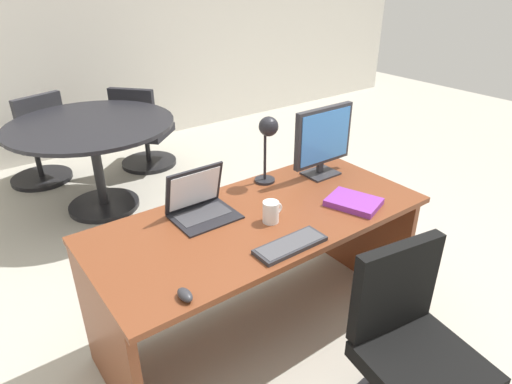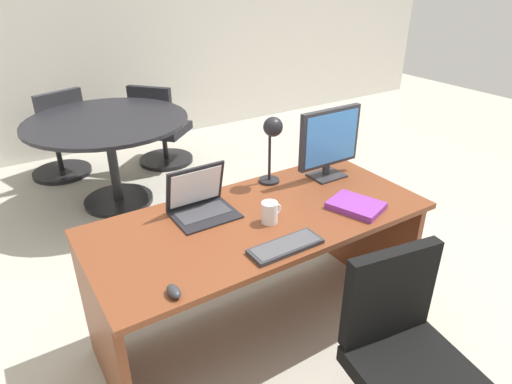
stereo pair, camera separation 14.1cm
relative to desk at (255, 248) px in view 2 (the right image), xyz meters
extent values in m
plane|color=#B7B2A3|center=(0.00, 1.45, -0.52)|extent=(12.00, 12.00, 0.00)
cube|color=silver|center=(0.00, 3.33, 0.88)|extent=(10.00, 0.10, 2.80)
cube|color=brown|center=(0.00, -0.05, 0.21)|extent=(1.74, 0.80, 0.03)
cube|color=brown|center=(-0.85, -0.05, -0.16)|extent=(0.04, 0.70, 0.71)
cube|color=brown|center=(0.85, -0.05, -0.16)|extent=(0.04, 0.70, 0.71)
cube|color=brown|center=(0.00, 0.24, -0.13)|extent=(1.53, 0.02, 0.50)
cube|color=#2D2D33|center=(0.60, 0.13, 0.23)|extent=(0.20, 0.16, 0.01)
cube|color=#2D2D33|center=(0.60, 0.14, 0.27)|extent=(0.04, 0.02, 0.07)
cube|color=#2D2D33|center=(0.60, 0.13, 0.47)|extent=(0.41, 0.04, 0.34)
cube|color=#3F8CEA|center=(0.60, 0.11, 0.47)|extent=(0.37, 0.00, 0.30)
cube|color=black|center=(-0.23, 0.10, 0.23)|extent=(0.31, 0.25, 0.01)
cube|color=#38383D|center=(-0.23, 0.12, 0.24)|extent=(0.27, 0.14, 0.00)
cube|color=black|center=(-0.23, 0.20, 0.35)|extent=(0.31, 0.07, 0.24)
cube|color=white|center=(-0.23, 0.19, 0.35)|extent=(0.28, 0.06, 0.20)
cube|color=#2D2D33|center=(-0.06, -0.36, 0.23)|extent=(0.35, 0.13, 0.02)
cube|color=#47474C|center=(-0.06, -0.36, 0.25)|extent=(0.32, 0.11, 0.00)
ellipsoid|color=#2D2D33|center=(-0.61, -0.38, 0.24)|extent=(0.05, 0.09, 0.04)
cylinder|color=black|center=(0.26, 0.25, 0.23)|extent=(0.12, 0.12, 0.01)
cylinder|color=black|center=(0.26, 0.25, 0.39)|extent=(0.02, 0.02, 0.29)
sphere|color=black|center=(0.26, 0.22, 0.57)|extent=(0.11, 0.11, 0.11)
cube|color=purple|center=(0.47, -0.26, 0.24)|extent=(0.28, 0.32, 0.03)
cylinder|color=white|center=(0.01, -0.13, 0.28)|extent=(0.08, 0.08, 0.11)
torus|color=white|center=(0.05, -0.13, 0.29)|extent=(0.06, 0.01, 0.06)
cube|color=black|center=(0.17, -0.96, -0.14)|extent=(0.53, 0.53, 0.08)
cube|color=black|center=(0.20, -0.75, 0.12)|extent=(0.44, 0.13, 0.44)
cylinder|color=black|center=(-0.22, 1.89, -0.50)|extent=(0.59, 0.59, 0.04)
cylinder|color=black|center=(-0.22, 1.89, -0.13)|extent=(0.08, 0.08, 0.69)
cylinder|color=black|center=(-0.22, 1.89, 0.23)|extent=(1.31, 1.31, 0.03)
cylinder|color=black|center=(-0.52, 2.79, -0.50)|extent=(0.56, 0.56, 0.04)
cylinder|color=black|center=(-0.52, 2.79, -0.31)|extent=(0.05, 0.05, 0.35)
cube|color=#2D2D33|center=(-0.52, 2.79, -0.09)|extent=(0.58, 0.58, 0.08)
cube|color=#2D2D33|center=(-0.45, 2.59, 0.15)|extent=(0.43, 0.19, 0.40)
cylinder|color=black|center=(0.49, 2.52, -0.50)|extent=(0.56, 0.56, 0.04)
cylinder|color=black|center=(0.49, 2.52, -0.34)|extent=(0.05, 0.05, 0.28)
cube|color=black|center=(0.49, 2.52, -0.16)|extent=(0.65, 0.65, 0.08)
cube|color=black|center=(0.32, 2.38, 0.11)|extent=(0.34, 0.37, 0.45)
camera|label=1|loc=(-1.19, -1.61, 1.37)|focal=31.22mm
camera|label=2|loc=(-1.07, -1.69, 1.37)|focal=31.22mm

